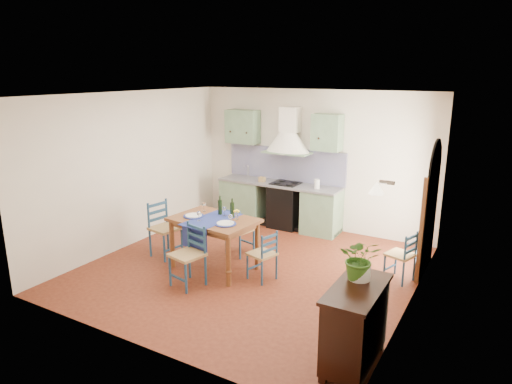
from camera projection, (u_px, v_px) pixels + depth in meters
floor at (250, 269)px, 7.47m from camera, size 5.00×5.00×0.00m
back_wall at (287, 176)px, 9.34m from camera, size 5.00×0.96×2.80m
right_wall at (419, 209)px, 6.15m from camera, size 0.26×5.00×2.80m
left_wall at (132, 169)px, 8.31m from camera, size 0.04×5.00×2.80m
ceiling at (249, 94)px, 6.74m from camera, size 5.00×5.00×0.01m
dining_table at (214, 225)px, 7.31m from camera, size 1.43×1.10×1.17m
chair_near at (189, 255)px, 6.80m from camera, size 0.52×0.52×0.94m
chair_far at (239, 230)px, 7.96m from camera, size 0.48×0.48×0.86m
chair_left at (164, 228)px, 7.89m from camera, size 0.53×0.53×0.97m
chair_right at (263, 255)px, 6.99m from camera, size 0.46×0.46×0.79m
chair_spare at (402, 256)px, 6.95m from camera, size 0.47×0.47×0.80m
sideboard at (355, 323)px, 4.91m from camera, size 0.50×1.05×0.94m
potted_plant at (360, 259)px, 4.92m from camera, size 0.53×0.49×0.48m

